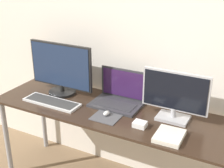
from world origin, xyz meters
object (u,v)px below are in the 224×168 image
object	(u,v)px
keyboard	(52,102)
laptop	(119,96)
monitor_right	(175,96)
mouse	(106,113)
book	(169,136)
power_brick	(140,124)
monitor_left	(61,69)

from	to	relation	value
keyboard	laptop	bearing A→B (deg)	27.77
monitor_right	keyboard	bearing A→B (deg)	-167.97
laptop	monitor_right	bearing A→B (deg)	-6.22
mouse	book	bearing A→B (deg)	-8.26
monitor_right	keyboard	world-z (taller)	monitor_right
laptop	power_brick	xyz separation A→B (m)	(0.28, -0.24, -0.04)
monitor_left	power_brick	bearing A→B (deg)	-14.55
mouse	monitor_left	bearing A→B (deg)	161.19
laptop	mouse	world-z (taller)	laptop
keyboard	power_brick	size ratio (longest dim) A/B	5.38
power_brick	laptop	bearing A→B (deg)	138.34
monitor_right	keyboard	size ratio (longest dim) A/B	0.99
monitor_right	book	bearing A→B (deg)	-77.59
monitor_left	keyboard	distance (m)	0.27
monitor_left	monitor_right	distance (m)	0.92
monitor_left	laptop	xyz separation A→B (m)	(0.49, 0.05, -0.14)
keyboard	book	size ratio (longest dim) A/B	2.27
power_brick	book	bearing A→B (deg)	-10.96
monitor_right	laptop	bearing A→B (deg)	173.78
laptop	book	xyz separation A→B (m)	(0.49, -0.29, -0.05)
mouse	keyboard	bearing A→B (deg)	-177.71
keyboard	monitor_right	bearing A→B (deg)	12.03
laptop	mouse	size ratio (longest dim) A/B	6.19
monitor_right	power_brick	bearing A→B (deg)	-128.88
mouse	power_brick	world-z (taller)	same
keyboard	mouse	xyz separation A→B (m)	(0.46, 0.02, 0.01)
monitor_right	laptop	distance (m)	0.45
book	mouse	bearing A→B (deg)	171.74
monitor_right	monitor_left	bearing A→B (deg)	-180.00
laptop	keyboard	xyz separation A→B (m)	(-0.45, -0.24, -0.05)
monitor_left	monitor_right	xyz separation A→B (m)	(0.92, 0.00, -0.03)
mouse	book	xyz separation A→B (m)	(0.47, -0.07, -0.01)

